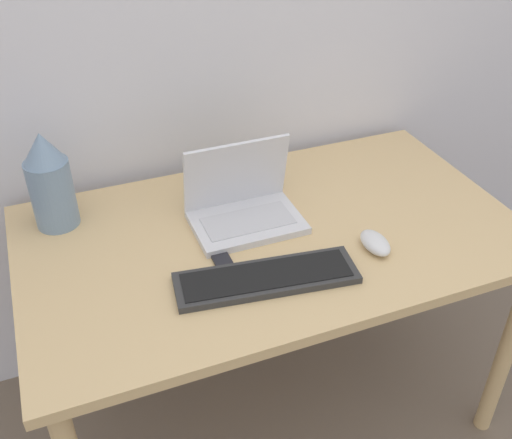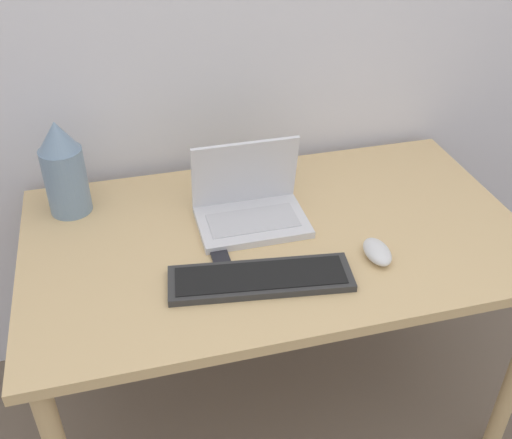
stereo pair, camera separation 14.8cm
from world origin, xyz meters
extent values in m
cube|color=tan|center=(0.00, 0.39, 0.70)|extent=(1.34, 0.78, 0.03)
cylinder|color=tan|center=(0.61, 0.06, 0.34)|extent=(0.05, 0.05, 0.69)
cylinder|color=tan|center=(-0.61, 0.72, 0.34)|extent=(0.05, 0.05, 0.69)
cylinder|color=tan|center=(0.61, 0.72, 0.34)|extent=(0.05, 0.05, 0.69)
cube|color=silver|center=(-0.05, 0.44, 0.73)|extent=(0.29, 0.20, 0.02)
cube|color=#B7B7BC|center=(-0.05, 0.43, 0.74)|extent=(0.24, 0.11, 0.00)
cube|color=silver|center=(-0.05, 0.52, 0.84)|extent=(0.29, 0.05, 0.20)
cube|color=black|center=(-0.05, 0.53, 0.84)|extent=(0.26, 0.03, 0.17)
cube|color=#2D2D2D|center=(-0.09, 0.20, 0.73)|extent=(0.46, 0.19, 0.02)
cube|color=black|center=(-0.09, 0.20, 0.74)|extent=(0.42, 0.16, 0.00)
ellipsoid|color=silver|center=(0.22, 0.22, 0.74)|extent=(0.06, 0.11, 0.04)
cylinder|color=slate|center=(-0.53, 0.64, 0.81)|extent=(0.11, 0.11, 0.19)
cone|color=slate|center=(-0.53, 0.64, 0.95)|extent=(0.11, 0.11, 0.08)
cube|color=black|center=(-0.17, 0.31, 0.72)|extent=(0.04, 0.06, 0.01)
camera|label=1|loc=(-0.52, -0.81, 1.67)|focal=42.00mm
camera|label=2|loc=(-0.38, -0.85, 1.67)|focal=42.00mm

